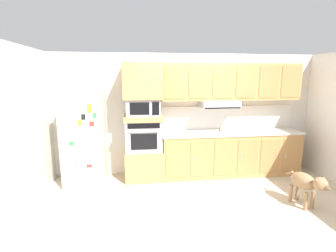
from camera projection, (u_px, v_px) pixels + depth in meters
name	position (u px, v px, depth m)	size (l,w,h in m)	color
ground_plane	(198.00, 191.00, 4.58)	(9.60, 9.60, 0.00)	beige
back_kitchen_wall	(187.00, 114.00, 5.43)	(6.20, 0.12, 2.50)	silver
side_panel_left	(26.00, 128.00, 3.99)	(0.12, 7.10, 2.50)	silver
refrigerator	(85.00, 139.00, 4.82)	(0.76, 0.73, 1.76)	silver
oven_base_cabinet	(144.00, 164.00, 5.14)	(0.74, 0.62, 0.60)	tan
built_in_oven	(143.00, 135.00, 5.02)	(0.70, 0.62, 0.60)	#A8AAAF
appliance_mid_shelf	(143.00, 118.00, 4.96)	(0.74, 0.62, 0.10)	tan
microwave	(143.00, 107.00, 4.91)	(0.64, 0.54, 0.32)	#A8AAAF
appliance_upper_cabinet	(142.00, 81.00, 4.82)	(0.74, 0.62, 0.68)	tan
lower_cabinet_run	(230.00, 154.00, 5.34)	(2.88, 0.63, 0.88)	tan
countertop_slab	(231.00, 132.00, 5.25)	(2.92, 0.64, 0.04)	beige
backsplash_panel	(227.00, 117.00, 5.48)	(2.92, 0.02, 0.50)	silver
upper_cabinet_with_hood	(231.00, 83.00, 5.18)	(2.88, 0.48, 0.88)	tan
screwdriver	(220.00, 131.00, 5.28)	(0.15, 0.13, 0.03)	red
dog	(307.00, 183.00, 3.96)	(0.34, 0.80, 0.60)	#997551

